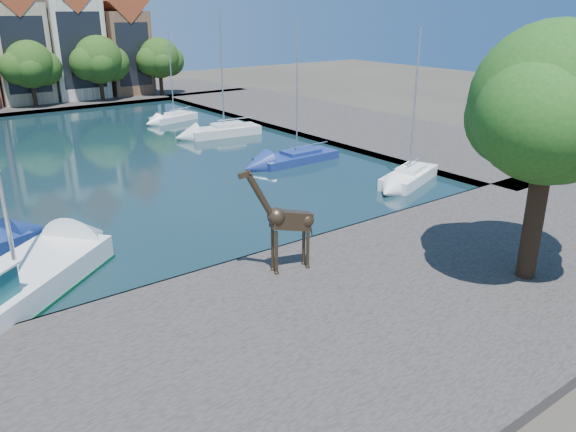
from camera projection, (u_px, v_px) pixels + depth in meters
name	position (u px, v px, depth m)	size (l,w,h in m)	color
ground	(265.00, 259.00, 27.11)	(160.00, 160.00, 0.00)	#38332B
water_basin	(96.00, 158.00, 45.12)	(38.00, 50.00, 0.08)	black
near_quay	(368.00, 314.00, 21.76)	(50.00, 14.00, 0.50)	#433E3A
far_quay	(8.00, 104.00, 69.09)	(60.00, 16.00, 0.50)	#433E3A
right_quay	(332.00, 121.00, 59.06)	(14.00, 52.00, 0.50)	#433E3A
plane_tree	(553.00, 110.00, 21.93)	(8.32, 6.40, 10.62)	#332114
townhouse_east_inner	(15.00, 40.00, 67.59)	(5.94, 9.18, 15.79)	tan
townhouse_east_mid	(69.00, 35.00, 71.10)	(6.43, 9.18, 16.65)	beige
townhouse_east_end	(120.00, 42.00, 75.09)	(5.44, 9.18, 14.43)	brown
far_tree_mid_east	(31.00, 66.00, 64.43)	(7.02, 5.40, 7.52)	#332114
far_tree_east	(99.00, 61.00, 68.88)	(7.54, 5.80, 7.84)	#332114
far_tree_far_east	(160.00, 59.00, 73.41)	(6.76, 5.20, 7.36)	#332114
giraffe_statue	(286.00, 220.00, 24.09)	(3.32, 1.05, 4.76)	#3A2C1D
sailboat_right_a	(409.00, 174.00, 38.52)	(6.14, 3.88, 10.18)	white
sailboat_right_b	(297.00, 156.00, 43.79)	(6.89, 2.55, 10.54)	navy
sailboat_right_c	(224.00, 129.00, 52.78)	(6.94, 3.10, 11.65)	silver
sailboat_right_d	(174.00, 116.00, 59.57)	(5.53, 3.21, 9.07)	white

